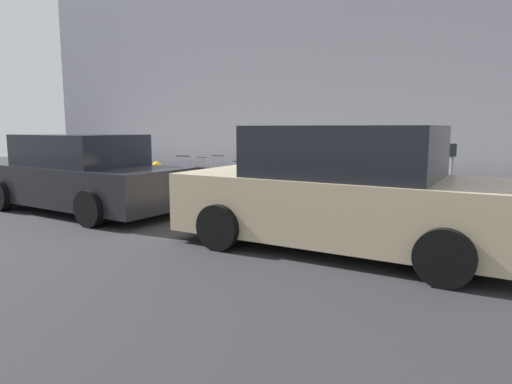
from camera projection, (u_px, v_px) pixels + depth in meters
name	position (u px, v px, depth m)	size (l,w,h in m)	color
ground_plane	(194.00, 208.00, 9.49)	(40.00, 40.00, 0.00)	#28282B
sidewalk_curb	(255.00, 190.00, 11.60)	(18.00, 5.00, 0.14)	#9E9B93
building_facade_sidewalk_side	(330.00, 3.00, 14.87)	(24.00, 3.00, 11.54)	gray
suitcase_olive_0	(386.00, 196.00, 8.00)	(0.47, 0.24, 0.87)	#59601E
suitcase_black_1	(359.00, 195.00, 8.27)	(0.39, 0.21, 0.83)	black
suitcase_navy_2	(336.00, 194.00, 8.58)	(0.40, 0.21, 0.81)	navy
suitcase_silver_3	(308.00, 189.00, 8.75)	(0.49, 0.22, 0.77)	#9EA0A8
suitcase_maroon_4	(282.00, 188.00, 9.04)	(0.50, 0.27, 0.96)	maroon
suitcase_teal_5	(263.00, 183.00, 9.40)	(0.37, 0.19, 1.03)	#0F606B
suitcase_red_6	(242.00, 187.00, 9.65)	(0.49, 0.24, 0.83)	red
suitcase_olive_7	(218.00, 184.00, 9.84)	(0.45, 0.22, 0.95)	#59601E
suitcase_black_8	(202.00, 182.00, 10.16)	(0.39, 0.24, 0.90)	black
suitcase_navy_9	(183.00, 181.00, 10.39)	(0.48, 0.28, 0.91)	navy
fire_hydrant	(157.00, 176.00, 10.84)	(0.39, 0.21, 0.73)	#D89E0C
bollard_post	(132.00, 176.00, 11.07)	(0.16, 0.16, 0.70)	brown
parking_meter	(451.00, 170.00, 7.66)	(0.12, 0.09, 1.27)	slate
parked_car_beige_0	(344.00, 192.00, 6.20)	(4.69, 2.17, 1.70)	tan
parked_car_charcoal_1	(81.00, 175.00, 9.03)	(4.60, 2.08, 1.54)	black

